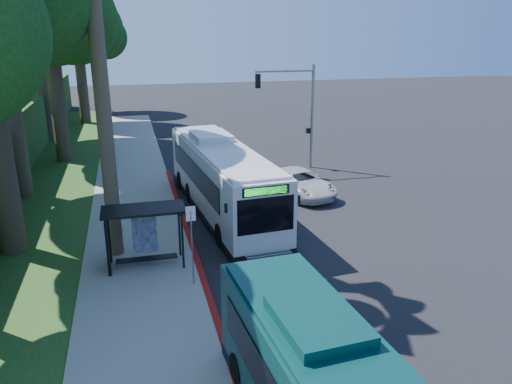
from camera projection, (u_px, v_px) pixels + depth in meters
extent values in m
plane|color=black|center=(289.00, 225.00, 24.54)|extent=(140.00, 140.00, 0.00)
cube|color=gray|center=(138.00, 238.00, 22.79)|extent=(4.50, 70.00, 0.12)
cube|color=maroon|center=(200.00, 272.00, 19.65)|extent=(0.25, 30.00, 0.13)
cube|color=#234719|center=(23.00, 213.00, 26.05)|extent=(8.00, 70.00, 0.06)
cube|color=black|center=(143.00, 209.00, 19.34)|extent=(3.20, 1.50, 0.10)
cube|color=black|center=(108.00, 244.00, 19.40)|extent=(0.06, 1.30, 2.20)
cube|color=navy|center=(145.00, 233.00, 20.38)|extent=(1.00, 0.12, 1.70)
cube|color=black|center=(147.00, 259.00, 19.89)|extent=(2.40, 0.40, 0.06)
cube|color=black|center=(109.00, 238.00, 19.97)|extent=(0.08, 0.08, 2.40)
cube|color=black|center=(179.00, 231.00, 20.63)|extent=(0.08, 0.08, 2.40)
cube|color=black|center=(109.00, 250.00, 18.86)|extent=(0.08, 0.08, 2.40)
cube|color=black|center=(183.00, 243.00, 19.53)|extent=(0.08, 0.08, 2.40)
cylinder|color=gray|center=(192.00, 250.00, 18.19)|extent=(0.06, 0.06, 3.00)
cube|color=white|center=(191.00, 214.00, 17.76)|extent=(0.35, 0.04, 0.55)
cylinder|color=gray|center=(312.00, 117.00, 33.81)|extent=(0.20, 0.20, 7.00)
cylinder|color=gray|center=(285.00, 71.00, 32.38)|extent=(4.00, 0.14, 0.14)
cube|color=black|center=(258.00, 81.00, 32.13)|extent=(0.30, 0.30, 0.90)
cube|color=black|center=(308.00, 131.00, 34.03)|extent=(0.25, 0.25, 0.35)
cylinder|color=#4C3F2D|center=(103.00, 102.00, 19.20)|extent=(0.60, 0.60, 13.00)
cylinder|color=#382B1E|center=(7.00, 92.00, 26.86)|extent=(1.18, 1.18, 11.90)
cylinder|color=#382B1E|center=(57.00, 94.00, 34.91)|extent=(1.06, 1.06, 9.80)
sphere|color=#0E3610|center=(46.00, 2.00, 33.05)|extent=(8.40, 8.40, 8.40)
sphere|color=#0E3610|center=(72.00, 19.00, 32.63)|extent=(5.88, 5.88, 5.88)
sphere|color=#0E3610|center=(27.00, 16.00, 34.31)|extent=(5.46, 5.46, 5.46)
cylinder|color=#382B1E|center=(42.00, 75.00, 41.58)|extent=(1.14, 1.14, 11.20)
sphere|color=#0E3610|center=(56.00, 2.00, 38.98)|extent=(6.72, 6.72, 6.72)
sphere|color=#0E3610|center=(13.00, 0.00, 40.90)|extent=(6.24, 6.24, 6.24)
cylinder|color=#382B1E|center=(81.00, 78.00, 49.87)|extent=(1.02, 1.02, 9.10)
sphere|color=#0E3610|center=(75.00, 19.00, 48.14)|extent=(8.00, 8.00, 8.00)
sphere|color=#0E3610|center=(93.00, 30.00, 47.74)|extent=(5.60, 5.60, 5.60)
sphere|color=#0E3610|center=(62.00, 28.00, 49.34)|extent=(5.20, 5.20, 5.20)
cylinder|color=#382B1E|center=(96.00, 75.00, 57.58)|extent=(0.98, 0.98, 8.40)
sphere|color=#0E3610|center=(91.00, 28.00, 55.99)|extent=(7.00, 7.00, 7.00)
sphere|color=#0E3610|center=(105.00, 37.00, 55.65)|extent=(4.90, 4.90, 4.90)
sphere|color=#0E3610|center=(81.00, 35.00, 57.04)|extent=(4.55, 4.55, 4.55)
cube|color=silver|center=(222.00, 178.00, 25.60)|extent=(3.81, 13.00, 3.04)
cube|color=black|center=(223.00, 207.00, 26.08)|extent=(3.84, 13.06, 0.37)
cube|color=black|center=(219.00, 170.00, 25.98)|extent=(3.63, 10.19, 1.17)
cube|color=black|center=(265.00, 215.00, 19.82)|extent=(2.40, 0.33, 1.49)
cube|color=black|center=(195.00, 146.00, 31.19)|extent=(2.18, 0.31, 1.07)
cube|color=#19E533|center=(266.00, 191.00, 19.50)|extent=(1.77, 0.26, 0.30)
cube|color=silver|center=(222.00, 148.00, 25.11)|extent=(3.53, 12.34, 0.13)
cube|color=silver|center=(211.00, 136.00, 26.97)|extent=(2.13, 2.82, 0.37)
cylinder|color=black|center=(221.00, 235.00, 21.95)|extent=(0.41, 1.09, 1.07)
cylinder|color=black|center=(273.00, 228.00, 22.73)|extent=(0.41, 1.09, 1.07)
cylinder|color=black|center=(181.00, 180.00, 30.00)|extent=(0.41, 1.09, 1.07)
cylinder|color=black|center=(221.00, 176.00, 30.77)|extent=(0.41, 1.09, 1.07)
cube|color=black|center=(261.00, 291.00, 14.38)|extent=(1.90, 0.25, 0.93)
cube|color=#093130|center=(361.00, 383.00, 9.07)|extent=(2.94, 10.72, 0.11)
cube|color=#093130|center=(317.00, 321.00, 10.70)|extent=(1.82, 2.44, 0.33)
cylinder|color=black|center=(239.00, 370.00, 13.35)|extent=(0.35, 0.95, 0.93)
cylinder|color=black|center=(312.00, 354.00, 14.01)|extent=(0.35, 0.95, 0.93)
imported|color=silver|center=(300.00, 183.00, 28.83)|extent=(3.57, 5.66, 1.46)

